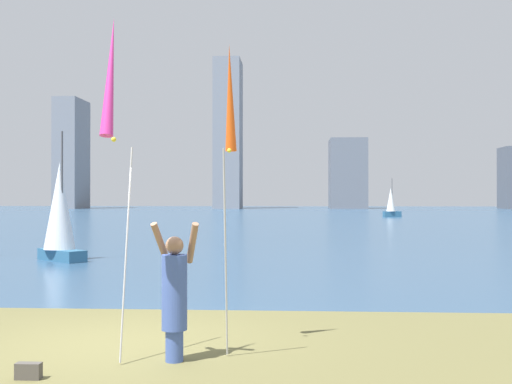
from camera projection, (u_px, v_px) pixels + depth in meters
ground at (266, 219)px, 59.88m from camera, size 120.00×138.00×0.12m
person at (175, 293)px, 8.02m from camera, size 0.65×0.48×1.78m
kite_flag_left at (111, 84)px, 7.45m from camera, size 0.16×1.25×4.27m
kite_flag_right at (230, 104)px, 8.63m from camera, size 0.16×1.03×4.19m
bag at (28, 371)px, 7.23m from camera, size 0.29×0.12×0.19m
sailboat_0 at (391, 203)px, 62.79m from camera, size 1.87×1.10×3.90m
sailboat_2 at (60, 212)px, 20.54m from camera, size 1.98×1.80×4.24m
skyline_tower_0 at (71, 154)px, 106.16m from camera, size 3.91×7.90×18.49m
skyline_tower_1 at (228, 134)px, 106.22m from camera, size 4.44×7.17×25.16m
skyline_tower_2 at (348, 174)px, 105.81m from camera, size 6.11×7.18×11.72m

